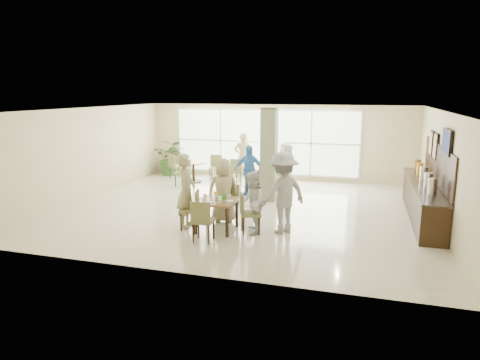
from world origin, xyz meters
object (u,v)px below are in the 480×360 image
(round_table_left, at_px, (193,167))
(adult_b, at_px, (286,167))
(round_table_right, at_px, (258,172))
(teen_standing, at_px, (283,193))
(teen_right, at_px, (252,203))
(main_table, at_px, (216,204))
(buffet_counter, at_px, (423,198))
(potted_plant, at_px, (171,157))
(teen_far, at_px, (223,190))
(adult_standing, at_px, (243,157))
(adult_a, at_px, (249,170))
(teen_left, at_px, (186,191))

(round_table_left, height_order, adult_b, adult_b)
(round_table_right, bearing_deg, teen_standing, -68.91)
(teen_standing, bearing_deg, teen_right, -24.51)
(round_table_left, distance_m, round_table_right, 2.59)
(main_table, bearing_deg, round_table_left, 117.95)
(buffet_counter, height_order, potted_plant, buffet_counter)
(potted_plant, distance_m, teen_right, 7.74)
(teen_far, bearing_deg, round_table_left, -78.84)
(potted_plant, height_order, adult_standing, adult_standing)
(teen_standing, distance_m, adult_a, 3.82)
(main_table, relative_size, adult_b, 0.57)
(main_table, bearing_deg, teen_standing, 11.57)
(teen_right, bearing_deg, teen_standing, 94.62)
(teen_left, bearing_deg, buffet_counter, -73.15)
(round_table_left, bearing_deg, potted_plant, 144.22)
(round_table_left, distance_m, teen_right, 6.17)
(teen_left, bearing_deg, adult_a, -15.54)
(main_table, distance_m, adult_a, 3.72)
(adult_a, bearing_deg, main_table, -89.21)
(teen_standing, xyz_separation_m, adult_b, (-0.71, 4.28, -0.15))
(potted_plant, xyz_separation_m, adult_b, (4.85, -1.45, 0.10))
(teen_right, bearing_deg, adult_a, 179.11)
(main_table, bearing_deg, potted_plant, 123.69)
(round_table_right, distance_m, teen_left, 4.64)
(potted_plant, height_order, adult_a, adult_a)
(potted_plant, relative_size, teen_left, 0.78)
(buffet_counter, xyz_separation_m, adult_b, (-4.03, 2.10, 0.26))
(teen_right, distance_m, adult_a, 3.82)
(teen_far, height_order, adult_a, teen_far)
(buffet_counter, bearing_deg, adult_b, 152.53)
(teen_right, xyz_separation_m, adult_a, (-1.07, 3.66, 0.07))
(adult_b, bearing_deg, teen_right, -16.49)
(adult_a, height_order, adult_standing, adult_standing)
(round_table_right, bearing_deg, round_table_left, 170.26)
(adult_b, height_order, adult_standing, adult_standing)
(main_table, xyz_separation_m, teen_right, (0.86, 0.04, 0.08))
(round_table_left, height_order, round_table_right, same)
(round_table_right, relative_size, adult_a, 0.73)
(adult_a, bearing_deg, potted_plant, 145.96)
(teen_left, distance_m, teen_far, 0.99)
(potted_plant, relative_size, adult_b, 0.88)
(teen_far, relative_size, adult_standing, 0.90)
(teen_far, bearing_deg, teen_right, 123.52)
(adult_b, bearing_deg, buffet_counter, 45.52)
(adult_a, bearing_deg, round_table_left, 148.43)
(main_table, relative_size, adult_standing, 0.51)
(round_table_left, height_order, buffet_counter, buffet_counter)
(main_table, xyz_separation_m, adult_standing, (-0.97, 5.68, 0.25))
(round_table_left, bearing_deg, round_table_right, -9.74)
(potted_plant, distance_m, teen_left, 6.80)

